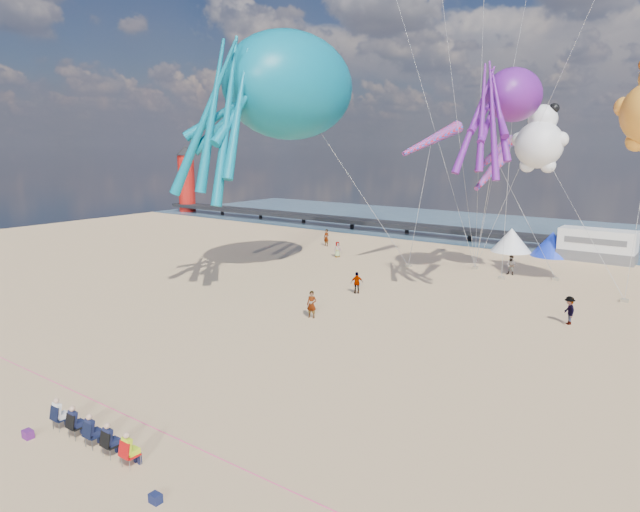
{
  "coord_description": "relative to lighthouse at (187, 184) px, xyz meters",
  "views": [
    {
      "loc": [
        16.34,
        -17.46,
        10.77
      ],
      "look_at": [
        -1.03,
        6.0,
        5.02
      ],
      "focal_mm": 32.0,
      "sensor_mm": 36.0,
      "label": 1
    }
  ],
  "objects": [
    {
      "name": "beachgoer_0",
      "position": [
        41.46,
        -16.91,
        -3.74
      ],
      "size": [
        0.6,
        0.66,
        1.52
      ],
      "primitive_type": "imported",
      "rotation": [
        0.0,
        0.0,
        1.03
      ],
      "color": "#7F6659",
      "rests_on": "ground"
    },
    {
      "name": "sandbag_d",
      "position": [
        61.08,
        -14.44,
        -4.39
      ],
      "size": [
        0.5,
        0.35,
        0.22
      ],
      "primitive_type": "cube",
      "color": "gray",
      "rests_on": "ground"
    },
    {
      "name": "standing_person",
      "position": [
        51.38,
        -34.03,
        -3.64
      ],
      "size": [
        0.72,
        0.56,
        1.73
      ],
      "primitive_type": "imported",
      "rotation": [
        0.0,
        0.0,
        0.26
      ],
      "color": "tan",
      "rests_on": "ground"
    },
    {
      "name": "cooler_purple",
      "position": [
        51.99,
        -52.25,
        -4.34
      ],
      "size": [
        0.4,
        0.3,
        0.32
      ],
      "primitive_type": "cube",
      "color": "#561B67",
      "rests_on": "ground"
    },
    {
      "name": "beachgoer_5",
      "position": [
        37.0,
        -12.6,
        -3.59
      ],
      "size": [
        1.74,
        0.75,
        1.81
      ],
      "primitive_type": "imported",
      "rotation": [
        0.0,
        0.0,
        6.16
      ],
      "color": "#7F6659",
      "rests_on": "ground"
    },
    {
      "name": "windsock_left",
      "position": [
        50.98,
        -16.96,
        6.6
      ],
      "size": [
        3.26,
        6.55,
        6.56
      ],
      "primitive_type": null,
      "rotation": [
        0.0,
        0.0,
        -0.35
      ],
      "color": "red"
    },
    {
      "name": "ground",
      "position": [
        56.0,
        -44.0,
        -4.5
      ],
      "size": [
        120.0,
        120.0,
        0.0
      ],
      "primitive_type": "plane",
      "color": "#DEB480",
      "rests_on": "ground"
    },
    {
      "name": "spectator_row",
      "position": [
        54.5,
        -51.12,
        -3.85
      ],
      "size": [
        6.1,
        0.9,
        1.3
      ],
      "primitive_type": null,
      "color": "black",
      "rests_on": "ground"
    },
    {
      "name": "cooler_navy",
      "position": [
        59.01,
        -51.9,
        -4.35
      ],
      "size": [
        0.38,
        0.28,
        0.3
      ],
      "primitive_type": "cube",
      "color": "#151C41",
      "rests_on": "ground"
    },
    {
      "name": "sandbag_e",
      "position": [
        54.28,
        -14.23,
        -4.39
      ],
      "size": [
        0.5,
        0.35,
        0.22
      ],
      "primitive_type": "cube",
      "color": "gray",
      "rests_on": "ground"
    },
    {
      "name": "motorhome_0",
      "position": [
        62.0,
        -4.0,
        -3.0
      ],
      "size": [
        6.6,
        2.5,
        3.0
      ],
      "primitive_type": "cube",
      "color": "silver",
      "rests_on": "ground"
    },
    {
      "name": "sandbag_c",
      "position": [
        66.62,
        -18.23,
        -4.39
      ],
      "size": [
        0.5,
        0.35,
        0.22
      ],
      "primitive_type": "cube",
      "color": "gray",
      "rests_on": "ground"
    },
    {
      "name": "sandbag_a",
      "position": [
        49.17,
        -16.94,
        -4.39
      ],
      "size": [
        0.5,
        0.35,
        0.22
      ],
      "primitive_type": "cube",
      "color": "gray",
      "rests_on": "ground"
    },
    {
      "name": "windsock_right",
      "position": [
        57.83,
        -21.46,
        4.36
      ],
      "size": [
        1.35,
        4.8,
        4.74
      ],
      "primitive_type": null,
      "rotation": [
        0.0,
        0.0,
        -0.1
      ],
      "color": "red"
    },
    {
      "name": "windsock_mid",
      "position": [
        55.63,
        -14.97,
        5.39
      ],
      "size": [
        2.0,
        5.71,
        5.62
      ],
      "primitive_type": null,
      "rotation": [
        0.0,
        0.0,
        -0.18
      ],
      "color": "red"
    },
    {
      "name": "tent_white",
      "position": [
        54.0,
        -4.0,
        -3.3
      ],
      "size": [
        4.0,
        4.0,
        2.4
      ],
      "primitive_type": "cone",
      "color": "white",
      "rests_on": "ground"
    },
    {
      "name": "tent_blue",
      "position": [
        58.0,
        -4.0,
        -3.3
      ],
      "size": [
        4.0,
        4.0,
        2.4
      ],
      "primitive_type": "cone",
      "color": "#1933CC",
      "rests_on": "ground"
    },
    {
      "name": "kite_panda",
      "position": [
        59.39,
        -15.76,
        6.21
      ],
      "size": [
        5.29,
        5.11,
        6.19
      ],
      "primitive_type": null,
      "rotation": [
        0.0,
        0.0,
        0.26
      ],
      "color": "white"
    },
    {
      "name": "sandbag_b",
      "position": [
        57.43,
        -16.61,
        -4.39
      ],
      "size": [
        0.5,
        0.35,
        0.22
      ],
      "primitive_type": "cube",
      "color": "gray",
      "rests_on": "ground"
    },
    {
      "name": "kite_octopus_teal",
      "position": [
        43.96,
        -26.95,
        10.57
      ],
      "size": [
        9.34,
        13.88,
        14.62
      ],
      "primitive_type": null,
      "rotation": [
        0.0,
        0.0,
        -0.33
      ],
      "color": "#066E87"
    },
    {
      "name": "rope_line",
      "position": [
        56.0,
        -49.0,
        -4.48
      ],
      "size": [
        34.0,
        0.03,
        0.03
      ],
      "primitive_type": "cylinder",
      "rotation": [
        0.0,
        1.57,
        0.0
      ],
      "color": "#F2338C",
      "rests_on": "ground"
    },
    {
      "name": "lighthouse",
      "position": [
        0.0,
        0.0,
        0.0
      ],
      "size": [
        2.6,
        2.6,
        9.0
      ],
      "primitive_type": "cylinder",
      "color": "#A5140F",
      "rests_on": "ground"
    },
    {
      "name": "kite_octopus_purple",
      "position": [
        58.6,
        -19.98,
        9.66
      ],
      "size": [
        6.51,
        9.49,
        9.98
      ],
      "primitive_type": null,
      "rotation": [
        0.0,
        0.0,
        0.35
      ],
      "color": "#631884"
    },
    {
      "name": "water",
      "position": [
        56.0,
        11.0,
        -4.48
      ],
      "size": [
        120.0,
        120.0,
        0.0
      ],
      "primitive_type": "plane",
      "color": "#3E5F77",
      "rests_on": "ground"
    },
    {
      "name": "beachgoer_1",
      "position": [
        57.55,
        -14.66,
        -3.65
      ],
      "size": [
        0.84,
        0.55,
        1.69
      ],
      "primitive_type": "imported",
      "rotation": [
        0.0,
        0.0,
        6.26
      ],
      "color": "#7F6659",
      "rests_on": "ground"
    },
    {
      "name": "beachgoer_3",
      "position": [
        50.43,
        -27.32,
        -3.7
      ],
      "size": [
        1.16,
        1.14,
        1.6
      ],
      "primitive_type": "imported",
      "rotation": [
        0.0,
        0.0,
        3.9
      ],
      "color": "#7F6659",
      "rests_on": "ground"
    },
    {
      "name": "pier",
      "position": [
        28.0,
        0.0,
        -3.5
      ],
      "size": [
        60.0,
        3.0,
        0.5
      ],
      "primitive_type": "cube",
      "color": "black",
      "rests_on": "ground"
    },
    {
      "name": "beachgoer_2",
      "position": [
        64.72,
        -25.8,
        -3.63
      ],
      "size": [
        1.02,
        1.07,
        1.74
      ],
      "primitive_type": "imported",
      "rotation": [
        0.0,
        0.0,
        5.3
      ],
      "color": "#7F6659",
      "rests_on": "ground"
    }
  ]
}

